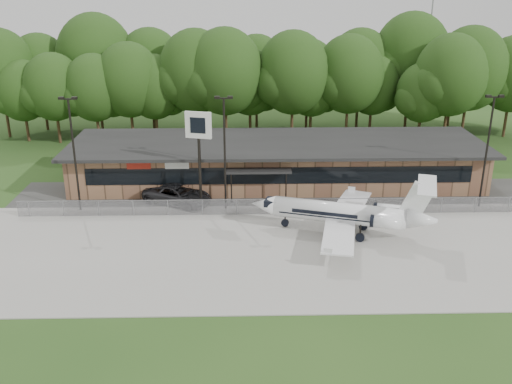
{
  "coord_description": "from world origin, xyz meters",
  "views": [
    {
      "loc": [
        -3.41,
        -31.1,
        19.42
      ],
      "look_at": [
        -2.39,
        12.0,
        3.3
      ],
      "focal_mm": 40.0,
      "sensor_mm": 36.0,
      "label": 1
    }
  ],
  "objects_px": {
    "terminal": "(277,161)",
    "suv": "(178,195)",
    "business_jet": "(346,214)",
    "pole_sign": "(199,135)"
  },
  "relations": [
    {
      "from": "terminal",
      "to": "suv",
      "type": "height_order",
      "value": "terminal"
    },
    {
      "from": "pole_sign",
      "to": "business_jet",
      "type": "bearing_deg",
      "value": -11.69
    },
    {
      "from": "terminal",
      "to": "suv",
      "type": "relative_size",
      "value": 6.4
    },
    {
      "from": "suv",
      "to": "pole_sign",
      "type": "xyz_separation_m",
      "value": [
        2.22,
        -1.1,
        5.88
      ]
    },
    {
      "from": "suv",
      "to": "pole_sign",
      "type": "bearing_deg",
      "value": -91.15
    },
    {
      "from": "terminal",
      "to": "business_jet",
      "type": "xyz_separation_m",
      "value": [
        4.77,
        -13.17,
        -0.37
      ]
    },
    {
      "from": "business_jet",
      "to": "suv",
      "type": "distance_m",
      "value": 15.93
    },
    {
      "from": "terminal",
      "to": "suv",
      "type": "bearing_deg",
      "value": -147.37
    },
    {
      "from": "pole_sign",
      "to": "suv",
      "type": "bearing_deg",
      "value": 168.64
    },
    {
      "from": "business_jet",
      "to": "pole_sign",
      "type": "height_order",
      "value": "pole_sign"
    }
  ]
}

